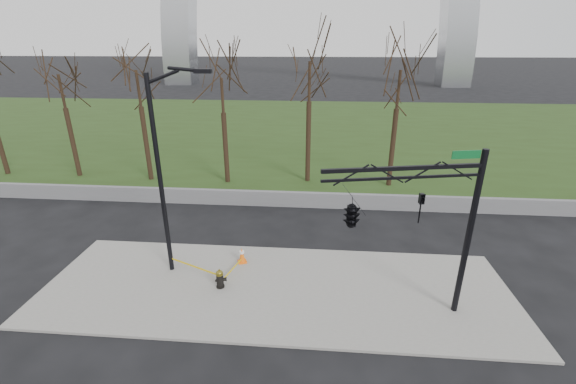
# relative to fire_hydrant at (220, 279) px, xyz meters

# --- Properties ---
(ground) EXTENTS (500.00, 500.00, 0.00)m
(ground) POSITION_rel_fire_hydrant_xyz_m (2.13, 0.16, -0.47)
(ground) COLOR black
(ground) RESTS_ON ground
(sidewalk) EXTENTS (18.00, 6.00, 0.10)m
(sidewalk) POSITION_rel_fire_hydrant_xyz_m (2.13, 0.16, -0.42)
(sidewalk) COLOR gray
(sidewalk) RESTS_ON ground
(grass_strip) EXTENTS (120.00, 40.00, 0.06)m
(grass_strip) POSITION_rel_fire_hydrant_xyz_m (2.13, 30.16, -0.44)
(grass_strip) COLOR #233714
(grass_strip) RESTS_ON ground
(guardrail) EXTENTS (60.00, 0.30, 0.90)m
(guardrail) POSITION_rel_fire_hydrant_xyz_m (2.13, 8.16, -0.02)
(guardrail) COLOR #59595B
(guardrail) RESTS_ON ground
(tree_row) EXTENTS (31.27, 4.00, 8.41)m
(tree_row) POSITION_rel_fire_hydrant_xyz_m (-5.23, 12.16, 3.74)
(tree_row) COLOR black
(tree_row) RESTS_ON ground
(fire_hydrant) EXTENTS (0.50, 0.32, 0.80)m
(fire_hydrant) POSITION_rel_fire_hydrant_xyz_m (0.00, 0.00, 0.00)
(fire_hydrant) COLOR black
(fire_hydrant) RESTS_ON sidewalk
(traffic_cone) EXTENTS (0.47, 0.47, 0.70)m
(traffic_cone) POSITION_rel_fire_hydrant_xyz_m (0.49, 1.83, -0.02)
(traffic_cone) COLOR #FF660D
(traffic_cone) RESTS_ON sidewalk
(street_light) EXTENTS (2.39, 0.22, 8.21)m
(street_light) POSITION_rel_fire_hydrant_xyz_m (-2.13, 1.06, 4.23)
(street_light) COLOR black
(street_light) RESTS_ON ground
(traffic_signal_mast) EXTENTS (5.01, 2.54, 6.00)m
(traffic_signal_mast) POSITION_rel_fire_hydrant_xyz_m (5.44, -1.29, 3.68)
(traffic_signal_mast) COLOR black
(traffic_signal_mast) RESTS_ON ground
(caution_tape) EXTENTS (2.84, 1.83, 0.41)m
(caution_tape) POSITION_rel_fire_hydrant_xyz_m (-0.58, 0.69, 0.01)
(caution_tape) COLOR #E0BA0B
(caution_tape) RESTS_ON ground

